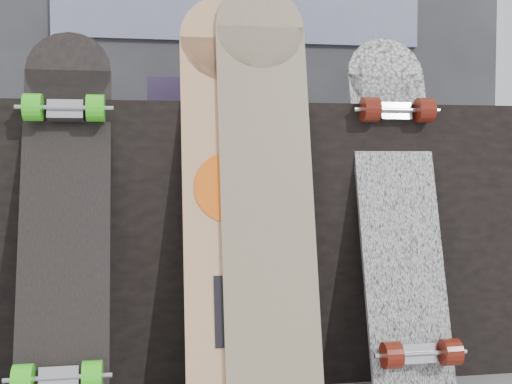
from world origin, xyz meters
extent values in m
cube|color=black|center=(0.00, 0.50, 0.40)|extent=(1.60, 0.60, 0.80)
cube|color=#303035|center=(0.00, 1.35, 1.10)|extent=(2.40, 0.20, 2.20)
cube|color=#0E1754|center=(0.00, 1.24, 1.30)|extent=(1.60, 0.02, 0.30)
cube|color=#553C7B|center=(-0.32, 0.55, 0.85)|extent=(0.18, 0.12, 0.10)
cube|color=#553C7B|center=(0.39, 0.50, 0.86)|extent=(0.14, 0.14, 0.12)
cube|color=#D1B78C|center=(-0.02, 0.65, 0.83)|extent=(0.22, 0.10, 0.06)
cube|color=#C8B287|center=(-0.19, 0.13, 0.49)|extent=(0.25, 0.25, 0.98)
cylinder|color=#C8B287|center=(-0.19, 0.25, 0.98)|extent=(0.25, 0.08, 0.25)
cylinder|color=orange|center=(-0.19, 0.14, 0.57)|extent=(0.19, 0.05, 0.19)
cube|color=black|center=(-0.19, 0.06, 0.26)|extent=(0.10, 0.05, 0.18)
cube|color=beige|center=(-0.09, 0.12, 0.51)|extent=(0.25, 0.27, 1.02)
cylinder|color=beige|center=(-0.09, 0.24, 1.01)|extent=(0.25, 0.08, 0.25)
cube|color=white|center=(0.29, 0.15, 0.44)|extent=(0.23, 0.26, 0.89)
cylinder|color=white|center=(0.29, 0.27, 0.89)|extent=(0.23, 0.08, 0.23)
cube|color=silver|center=(0.29, 0.01, 0.14)|extent=(0.09, 0.04, 0.06)
cylinder|color=#63190E|center=(0.21, 0.00, 0.14)|extent=(0.04, 0.07, 0.07)
cylinder|color=#63190E|center=(0.37, 0.00, 0.14)|extent=(0.05, 0.07, 0.07)
cube|color=silver|center=(0.29, 0.19, 0.78)|extent=(0.09, 0.04, 0.06)
cylinder|color=#63190E|center=(0.21, 0.18, 0.78)|extent=(0.04, 0.07, 0.07)
cylinder|color=#63190E|center=(0.37, 0.18, 0.78)|extent=(0.05, 0.07, 0.07)
cube|color=black|center=(-0.61, 0.12, 0.44)|extent=(0.22, 0.28, 0.88)
cylinder|color=black|center=(-0.61, 0.25, 0.88)|extent=(0.22, 0.08, 0.22)
cube|color=silver|center=(-0.61, -0.02, 0.14)|extent=(0.09, 0.04, 0.06)
cylinder|color=#40EB21|center=(-0.69, -0.04, 0.14)|extent=(0.04, 0.07, 0.07)
cylinder|color=#40EB21|center=(-0.54, -0.04, 0.14)|extent=(0.04, 0.07, 0.07)
cube|color=silver|center=(-0.61, 0.17, 0.77)|extent=(0.09, 0.04, 0.06)
cylinder|color=#40EB21|center=(-0.69, 0.15, 0.77)|extent=(0.04, 0.07, 0.07)
cylinder|color=#40EB21|center=(-0.54, 0.15, 0.77)|extent=(0.04, 0.07, 0.07)
camera|label=1|loc=(-0.40, -1.54, 0.65)|focal=45.00mm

